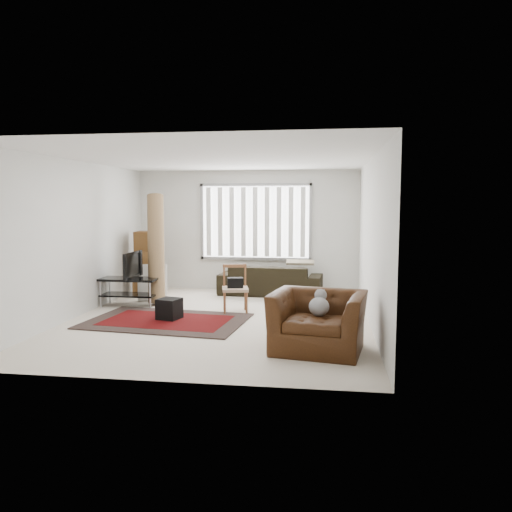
# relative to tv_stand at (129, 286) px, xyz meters

# --- Properties ---
(room) EXTENTS (6.00, 6.02, 2.71)m
(room) POSITION_rel_tv_stand_xyz_m (1.98, -0.36, 1.37)
(room) COLOR beige
(room) RESTS_ON ground
(persian_rug) EXTENTS (2.74, 1.97, 0.02)m
(persian_rug) POSITION_rel_tv_stand_xyz_m (1.11, -1.15, -0.38)
(persian_rug) COLOR black
(persian_rug) RESTS_ON ground
(tv_stand) EXTENTS (1.08, 0.49, 0.54)m
(tv_stand) POSITION_rel_tv_stand_xyz_m (0.00, 0.00, 0.00)
(tv_stand) COLOR black
(tv_stand) RESTS_ON ground
(tv) EXTENTS (0.11, 0.88, 0.50)m
(tv) POSITION_rel_tv_stand_xyz_m (0.00, -0.00, 0.40)
(tv) COLOR black
(tv) RESTS_ON tv_stand
(subwoofer) EXTENTS (0.42, 0.42, 0.34)m
(subwoofer) POSITION_rel_tv_stand_xyz_m (1.12, -1.02, -0.20)
(subwoofer) COLOR black
(subwoofer) RESTS_ON persian_rug
(moving_boxes) EXTENTS (0.60, 0.56, 1.36)m
(moving_boxes) POSITION_rel_tv_stand_xyz_m (-0.07, 1.22, 0.24)
(moving_boxes) COLOR brown
(moving_boxes) RESTS_ON ground
(white_flatpack) EXTENTS (0.62, 0.38, 0.74)m
(white_flatpack) POSITION_rel_tv_stand_xyz_m (0.25, 0.60, -0.02)
(white_flatpack) COLOR silver
(white_flatpack) RESTS_ON ground
(rolled_rug) EXTENTS (0.58, 0.94, 2.17)m
(rolled_rug) POSITION_rel_tv_stand_xyz_m (0.40, 0.42, 0.69)
(rolled_rug) COLOR brown
(rolled_rug) RESTS_ON ground
(sofa) EXTENTS (2.25, 1.10, 0.84)m
(sofa) POSITION_rel_tv_stand_xyz_m (2.55, 1.58, 0.03)
(sofa) COLOR black
(sofa) RESTS_ON ground
(side_chair) EXTENTS (0.55, 0.55, 0.85)m
(side_chair) POSITION_rel_tv_stand_xyz_m (2.12, -0.27, 0.08)
(side_chair) COLOR tan
(side_chair) RESTS_ON ground
(armchair) EXTENTS (1.37, 1.24, 0.90)m
(armchair) POSITION_rel_tv_stand_xyz_m (3.64, -2.43, 0.06)
(armchair) COLOR #3C1E0C
(armchair) RESTS_ON ground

